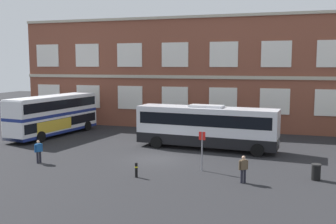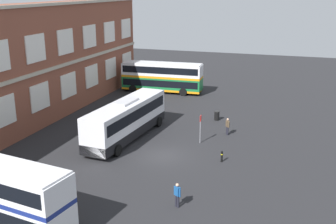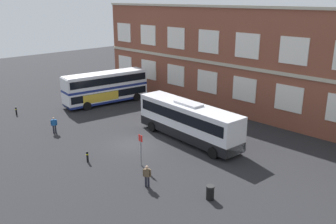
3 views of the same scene
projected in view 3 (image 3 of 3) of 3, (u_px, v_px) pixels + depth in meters
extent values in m
plane|color=#232326|center=(148.00, 139.00, 35.74)|extent=(120.00, 120.00, 0.00)
cube|color=brown|center=(266.00, 61.00, 42.66)|extent=(48.50, 8.00, 12.16)
cube|color=#B2A893|center=(246.00, 68.00, 40.01)|extent=(48.50, 0.16, 0.36)
cube|color=#B2A893|center=(250.00, 7.00, 38.07)|extent=(48.50, 0.28, 0.30)
cube|color=silver|center=(125.00, 65.00, 55.41)|extent=(3.02, 0.12, 2.68)
cube|color=silver|center=(149.00, 70.00, 51.75)|extent=(3.02, 0.12, 2.68)
cube|color=silver|center=(176.00, 75.00, 48.08)|extent=(3.02, 0.12, 2.68)
cube|color=silver|center=(207.00, 82.00, 44.42)|extent=(3.02, 0.12, 2.68)
cube|color=silver|center=(244.00, 89.00, 40.76)|extent=(3.02, 0.12, 2.68)
cube|color=silver|center=(289.00, 98.00, 37.09)|extent=(3.02, 0.12, 2.68)
cube|color=silver|center=(124.00, 32.00, 53.94)|extent=(3.02, 0.12, 2.68)
cube|color=silver|center=(148.00, 35.00, 50.27)|extent=(3.02, 0.12, 2.68)
cube|color=silver|center=(176.00, 38.00, 46.61)|extent=(3.02, 0.12, 2.68)
cube|color=silver|center=(209.00, 42.00, 42.95)|extent=(3.02, 0.12, 2.68)
cube|color=silver|center=(247.00, 46.00, 39.28)|extent=(3.02, 0.12, 2.68)
cube|color=silver|center=(294.00, 51.00, 35.62)|extent=(3.02, 0.12, 2.68)
cube|color=silver|center=(106.00, 94.00, 47.23)|extent=(4.09, 11.25, 1.75)
cube|color=black|center=(106.00, 93.00, 47.17)|extent=(4.07, 10.82, 0.90)
cube|color=navy|center=(106.00, 87.00, 46.92)|extent=(4.09, 11.25, 0.30)
cube|color=silver|center=(105.00, 80.00, 46.64)|extent=(4.09, 11.25, 1.55)
cube|color=black|center=(105.00, 79.00, 46.62)|extent=(4.07, 10.82, 0.90)
cube|color=navy|center=(106.00, 100.00, 47.46)|extent=(4.11, 11.25, 0.28)
cube|color=silver|center=(105.00, 73.00, 46.39)|extent=(3.96, 11.02, 0.12)
cube|color=gold|center=(101.00, 97.00, 45.47)|extent=(0.72, 4.79, 1.10)
cube|color=yellow|center=(141.00, 71.00, 49.60)|extent=(1.65, 0.30, 0.40)
cylinder|color=black|center=(137.00, 97.00, 48.64)|extent=(0.47, 1.08, 1.04)
cylinder|color=black|center=(127.00, 93.00, 50.60)|extent=(0.47, 1.08, 1.04)
cylinder|color=black|center=(87.00, 106.00, 44.61)|extent=(0.47, 1.08, 1.04)
cylinder|color=black|center=(79.00, 101.00, 46.56)|extent=(0.47, 1.08, 1.04)
cube|color=silver|center=(188.00, 120.00, 34.84)|extent=(12.17, 3.54, 3.20)
cube|color=black|center=(188.00, 114.00, 34.64)|extent=(11.46, 3.52, 1.00)
cube|color=black|center=(188.00, 132.00, 35.18)|extent=(12.17, 3.56, 0.90)
cube|color=silver|center=(189.00, 103.00, 34.32)|extent=(2.98, 1.51, 0.20)
cylinder|color=black|center=(213.00, 153.00, 31.16)|extent=(1.06, 0.41, 1.04)
cylinder|color=black|center=(233.00, 146.00, 32.72)|extent=(1.06, 0.41, 1.04)
cylinder|color=black|center=(152.00, 127.00, 37.50)|extent=(1.06, 0.41, 1.04)
cylinder|color=black|center=(171.00, 122.00, 39.05)|extent=(1.06, 0.41, 1.04)
cylinder|color=black|center=(146.00, 181.00, 26.57)|extent=(0.22, 0.22, 0.85)
cylinder|color=black|center=(148.00, 182.00, 26.53)|extent=(0.22, 0.22, 0.85)
cube|color=brown|center=(147.00, 173.00, 26.33)|extent=(0.47, 0.42, 0.60)
cylinder|color=brown|center=(144.00, 173.00, 26.39)|extent=(0.15, 0.15, 0.57)
cylinder|color=brown|center=(150.00, 173.00, 26.29)|extent=(0.15, 0.15, 0.57)
sphere|color=tan|center=(147.00, 167.00, 26.20)|extent=(0.22, 0.22, 0.22)
cylinder|color=black|center=(54.00, 129.00, 37.06)|extent=(0.22, 0.22, 0.85)
cylinder|color=black|center=(56.00, 129.00, 37.10)|extent=(0.22, 0.22, 0.85)
cube|color=#194C8C|center=(54.00, 122.00, 36.86)|extent=(0.41, 0.47, 0.60)
cylinder|color=#194C8C|center=(51.00, 123.00, 36.81)|extent=(0.15, 0.15, 0.57)
cylinder|color=#194C8C|center=(57.00, 123.00, 36.92)|extent=(0.15, 0.15, 0.57)
sphere|color=tan|center=(53.00, 118.00, 36.73)|extent=(0.22, 0.22, 0.22)
cylinder|color=slate|center=(141.00, 150.00, 29.65)|extent=(0.10, 0.10, 2.70)
cube|color=red|center=(141.00, 138.00, 29.32)|extent=(0.44, 0.04, 0.56)
cylinder|color=black|center=(210.00, 193.00, 24.91)|extent=(0.56, 0.56, 0.95)
cylinder|color=black|center=(210.00, 186.00, 24.75)|extent=(0.60, 0.60, 0.08)
cylinder|color=black|center=(16.00, 111.00, 42.81)|extent=(0.18, 0.18, 0.95)
cylinder|color=yellow|center=(16.00, 109.00, 42.75)|extent=(0.19, 0.19, 0.08)
cylinder|color=black|center=(87.00, 157.00, 30.57)|extent=(0.18, 0.18, 0.95)
cylinder|color=yellow|center=(87.00, 154.00, 30.51)|extent=(0.19, 0.19, 0.08)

